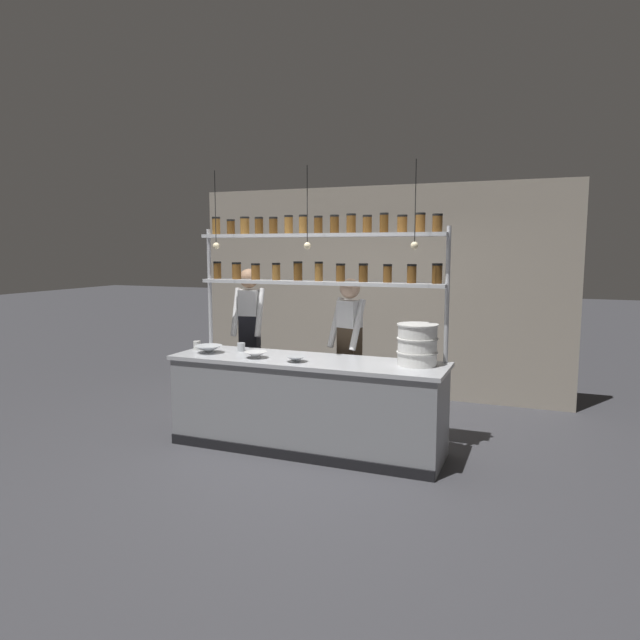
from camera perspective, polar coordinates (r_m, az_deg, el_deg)
The scene contains 13 objects.
ground_plane at distance 5.90m, azimuth -1.33°, elevation -12.71°, with size 40.00×40.00×0.00m, color #3D3D42.
back_wall at distance 7.87m, azimuth 5.58°, elevation 2.86°, with size 5.18×0.12×2.84m, color #9E9384.
prep_counter at distance 5.76m, azimuth -1.35°, elevation -8.41°, with size 2.78×0.76×0.92m.
spice_shelf_unit at distance 5.85m, azimuth -0.06°, elevation 6.00°, with size 2.66×0.28×2.35m.
chef_left at distance 6.76m, azimuth -7.06°, elevation -1.15°, with size 0.40×0.33×1.77m.
chef_center at distance 6.13m, azimuth 2.94°, elevation -2.51°, with size 0.42×0.35×1.69m.
container_stack at distance 5.40m, azimuth 9.71°, elevation -2.44°, with size 0.39×0.39×0.39m.
prep_bowl_near_left at distance 5.51m, azimuth -2.43°, elevation -3.92°, with size 0.20×0.20×0.06m.
prep_bowl_center_front at distance 6.08m, azimuth -11.07°, elevation -2.89°, with size 0.29×0.29×0.08m.
prep_bowl_center_back at distance 5.74m, azimuth -6.46°, elevation -3.48°, with size 0.23×0.23×0.06m.
serving_cup_front at distance 6.29m, azimuth -12.20°, elevation -2.51°, with size 0.08×0.08×0.10m.
serving_cup_by_board at distance 6.13m, azimuth -7.88°, elevation -2.69°, with size 0.08×0.08×0.09m.
pendant_light_row at distance 5.54m, azimuth -1.20°, elevation 7.92°, with size 2.14×0.07×0.79m.
Camera 1 is at (2.17, -5.11, 2.01)m, focal length 32.00 mm.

